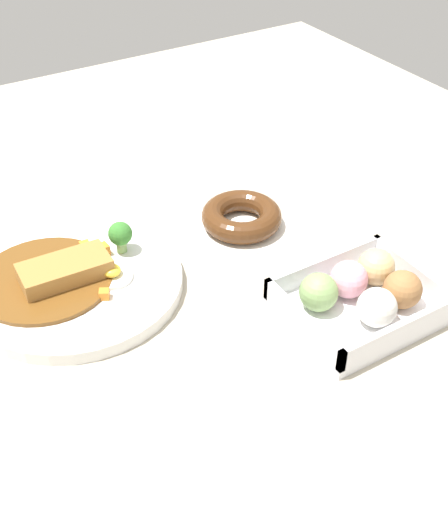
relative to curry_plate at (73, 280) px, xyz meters
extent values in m
plane|color=#B2A893|center=(-0.10, 0.09, -0.01)|extent=(1.60, 1.60, 0.00)
cylinder|color=white|center=(0.00, 0.00, 0.00)|extent=(0.28, 0.28, 0.02)
cylinder|color=brown|center=(0.03, -0.01, 0.01)|extent=(0.18, 0.18, 0.01)
cube|color=#A87538|center=(0.01, 0.00, 0.02)|extent=(0.12, 0.06, 0.02)
cylinder|color=white|center=(-0.04, 0.03, 0.01)|extent=(0.06, 0.06, 0.00)
ellipsoid|color=yellow|center=(-0.04, 0.03, 0.02)|extent=(0.02, 0.02, 0.01)
cylinder|color=#8CB766|center=(-0.08, -0.02, 0.01)|extent=(0.01, 0.01, 0.02)
sphere|color=#387A2D|center=(-0.08, -0.02, 0.03)|extent=(0.03, 0.03, 0.03)
cube|color=orange|center=(-0.05, -0.03, 0.01)|extent=(0.02, 0.02, 0.02)
cube|color=orange|center=(-0.05, -0.03, 0.01)|extent=(0.02, 0.02, 0.01)
cube|color=orange|center=(-0.04, -0.05, 0.01)|extent=(0.01, 0.01, 0.01)
cube|color=orange|center=(-0.02, 0.06, 0.01)|extent=(0.02, 0.02, 0.01)
cube|color=white|center=(-0.29, 0.23, -0.01)|extent=(0.19, 0.15, 0.01)
cube|color=white|center=(-0.38, 0.23, 0.01)|extent=(0.01, 0.15, 0.03)
cube|color=white|center=(-0.20, 0.23, 0.01)|extent=(0.01, 0.15, 0.03)
cube|color=white|center=(-0.29, 0.16, 0.01)|extent=(0.19, 0.01, 0.03)
cube|color=white|center=(-0.29, 0.31, 0.01)|extent=(0.19, 0.01, 0.03)
sphere|color=#DBB77A|center=(-0.34, 0.21, 0.02)|extent=(0.05, 0.05, 0.05)
sphere|color=pink|center=(-0.29, 0.21, 0.02)|extent=(0.05, 0.05, 0.05)
sphere|color=#84A860|center=(-0.24, 0.21, 0.02)|extent=(0.05, 0.05, 0.05)
sphere|color=#9E6B3D|center=(-0.34, 0.26, 0.02)|extent=(0.05, 0.05, 0.05)
sphere|color=silver|center=(-0.29, 0.27, 0.02)|extent=(0.05, 0.05, 0.05)
cube|color=white|center=(-0.27, -0.01, -0.01)|extent=(0.16, 0.16, 0.00)
torus|color=#4C2B14|center=(-0.27, -0.01, 0.00)|extent=(0.12, 0.12, 0.03)
camera|label=1|loc=(0.19, 0.69, 0.57)|focal=47.32mm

